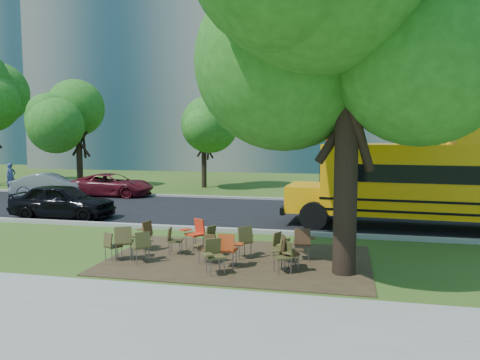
% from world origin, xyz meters
% --- Properties ---
extents(ground, '(160.00, 160.00, 0.00)m').
position_xyz_m(ground, '(0.00, 0.00, 0.00)').
color(ground, '#2E4F18').
rests_on(ground, ground).
extents(sidewalk, '(60.00, 4.00, 0.04)m').
position_xyz_m(sidewalk, '(0.00, -5.00, 0.02)').
color(sidewalk, gray).
rests_on(sidewalk, ground).
extents(dirt_patch, '(7.00, 4.50, 0.03)m').
position_xyz_m(dirt_patch, '(1.00, -0.50, 0.01)').
color(dirt_patch, '#382819').
rests_on(dirt_patch, ground).
extents(asphalt_road, '(80.00, 8.00, 0.04)m').
position_xyz_m(asphalt_road, '(0.00, 7.00, 0.02)').
color(asphalt_road, black).
rests_on(asphalt_road, ground).
extents(kerb_near, '(80.00, 0.25, 0.14)m').
position_xyz_m(kerb_near, '(0.00, 3.00, 0.07)').
color(kerb_near, gray).
rests_on(kerb_near, ground).
extents(kerb_far, '(80.00, 0.25, 0.14)m').
position_xyz_m(kerb_far, '(0.00, 11.10, 0.07)').
color(kerb_far, gray).
rests_on(kerb_far, ground).
extents(building_main, '(38.00, 16.00, 22.00)m').
position_xyz_m(building_main, '(-8.00, 36.00, 11.00)').
color(building_main, slate).
rests_on(building_main, ground).
extents(building_left, '(26.00, 14.00, 20.00)m').
position_xyz_m(building_left, '(-38.00, 40.00, 10.00)').
color(building_left, slate).
rests_on(building_left, ground).
extents(bg_tree_0, '(5.20, 5.20, 7.18)m').
position_xyz_m(bg_tree_0, '(-12.00, 13.00, 4.57)').
color(bg_tree_0, black).
rests_on(bg_tree_0, ground).
extents(bg_tree_2, '(4.80, 4.80, 6.62)m').
position_xyz_m(bg_tree_2, '(-5.00, 16.00, 4.21)').
color(bg_tree_2, black).
rests_on(bg_tree_2, ground).
extents(bg_tree_3, '(5.60, 5.60, 7.84)m').
position_xyz_m(bg_tree_3, '(8.00, 14.00, 5.03)').
color(bg_tree_3, black).
rests_on(bg_tree_3, ground).
extents(main_tree, '(7.20, 7.20, 9.56)m').
position_xyz_m(main_tree, '(3.81, -1.18, 5.94)').
color(main_tree, black).
rests_on(main_tree, ground).
extents(chair_0, '(0.66, 0.75, 0.97)m').
position_xyz_m(chair_0, '(-1.97, -1.24, 0.60)').
color(chair_0, '#4B4320').
rests_on(chair_0, ground).
extents(chair_1, '(0.66, 0.52, 0.79)m').
position_xyz_m(chair_1, '(-2.27, -1.37, 0.49)').
color(chair_1, '#453B1E').
rests_on(chair_1, ground).
extents(chair_2, '(0.59, 0.75, 0.87)m').
position_xyz_m(chair_2, '(-1.40, -1.37, 0.54)').
color(chair_2, '#4B4720').
rests_on(chair_2, ground).
extents(chair_3, '(0.60, 0.47, 0.78)m').
position_xyz_m(chair_3, '(0.28, -1.02, 0.48)').
color(chair_3, '#4E381C').
rests_on(chair_3, ground).
extents(chair_4, '(0.59, 0.54, 0.92)m').
position_xyz_m(chair_4, '(0.93, -1.34, 0.57)').
color(chair_4, '#AF3A12').
rests_on(chair_4, ground).
extents(chair_5, '(0.58, 0.73, 0.87)m').
position_xyz_m(chair_5, '(0.71, -1.90, 0.54)').
color(chair_5, '#4E4721').
rests_on(chair_5, ground).
extents(chair_6, '(0.66, 0.54, 0.81)m').
position_xyz_m(chair_6, '(2.37, -1.45, 0.50)').
color(chair_6, '#43401D').
rests_on(chair_6, ground).
extents(chair_7, '(0.66, 0.61, 0.89)m').
position_xyz_m(chair_7, '(2.44, -1.19, 0.55)').
color(chair_7, '#3D2815').
rests_on(chair_7, ground).
extents(chair_8, '(0.53, 0.67, 0.90)m').
position_xyz_m(chair_8, '(-1.90, -0.14, 0.56)').
color(chair_8, '#50361C').
rests_on(chair_8, ground).
extents(chair_9, '(0.78, 0.62, 0.92)m').
position_xyz_m(chair_9, '(-0.49, 0.34, 0.57)').
color(chair_9, red).
rests_on(chair_9, ground).
extents(chair_10, '(0.53, 0.53, 0.79)m').
position_xyz_m(chair_10, '(-0.90, -0.37, 0.49)').
color(chair_10, '#47401F').
rests_on(chair_10, ground).
extents(chair_11, '(0.64, 0.80, 0.94)m').
position_xyz_m(chair_11, '(1.13, -0.36, 0.58)').
color(chair_11, brown).
rests_on(chair_11, ground).
extents(chair_12, '(0.51, 0.65, 0.80)m').
position_xyz_m(chair_12, '(2.14, -0.44, 0.50)').
color(chair_12, brown).
rests_on(chair_12, ground).
extents(chair_13, '(0.62, 0.61, 0.92)m').
position_xyz_m(chair_13, '(2.73, -0.21, 0.57)').
color(chair_13, '#452D18').
rests_on(chair_13, ground).
extents(chair_14, '(0.53, 0.67, 0.82)m').
position_xyz_m(chair_14, '(0.18, -0.06, 0.50)').
color(chair_14, '#46431E').
rests_on(chair_14, ground).
extents(chair_15, '(0.52, 0.66, 0.79)m').
position_xyz_m(chair_15, '(2.44, -1.18, 0.49)').
color(chair_15, '#504A22').
rests_on(chair_15, ground).
extents(black_car, '(4.24, 1.80, 1.43)m').
position_xyz_m(black_car, '(-7.34, 4.07, 0.71)').
color(black_car, black).
rests_on(black_car, ground).
extents(bg_car_silver, '(4.13, 2.47, 1.29)m').
position_xyz_m(bg_car_silver, '(-11.91, 9.84, 0.64)').
color(bg_car_silver, gray).
rests_on(bg_car_silver, ground).
extents(bg_car_red, '(4.57, 2.18, 1.26)m').
position_xyz_m(bg_car_red, '(-8.68, 10.76, 0.63)').
color(bg_car_red, '#550E17').
rests_on(bg_car_red, ground).
extents(pedestrian_a, '(0.59, 0.71, 1.67)m').
position_xyz_m(pedestrian_a, '(-15.82, 11.68, 0.84)').
color(pedestrian_a, '#37427D').
rests_on(pedestrian_a, ground).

